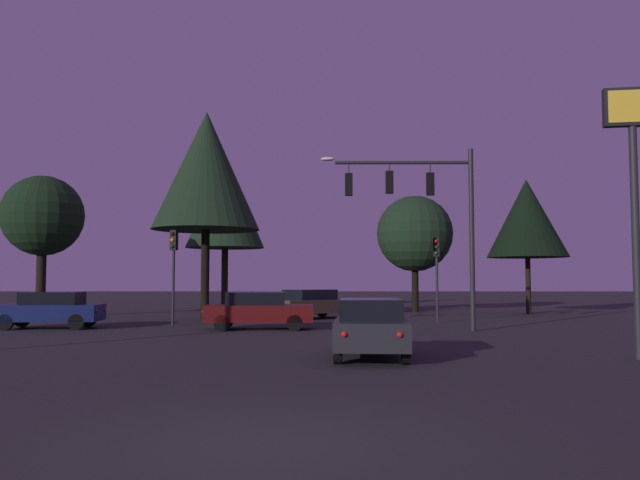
{
  "coord_description": "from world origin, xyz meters",
  "views": [
    {
      "loc": [
        0.74,
        -7.8,
        2.0
      ],
      "look_at": [
        0.53,
        18.36,
        3.66
      ],
      "focal_mm": 35.79,
      "sensor_mm": 36.0,
      "label": 1
    }
  ],
  "objects_px": {
    "store_sign_illuminated": "(633,159)",
    "car_crossing_left": "(259,310)",
    "car_crossing_right": "(50,309)",
    "traffic_light_corner_right": "(437,262)",
    "traffic_light_corner_left": "(174,258)",
    "tree_center_horizon": "(206,171)",
    "tree_behind_sign": "(415,234)",
    "tree_left_far": "(527,218)",
    "car_far_lane": "(312,303)",
    "car_nearside_lane": "(371,327)",
    "tree_lot_edge": "(225,203)",
    "traffic_signal_mast_arm": "(425,203)",
    "tree_right_cluster": "(43,216)"
  },
  "relations": [
    {
      "from": "car_far_lane",
      "to": "tree_center_horizon",
      "type": "relative_size",
      "value": 0.44
    },
    {
      "from": "tree_lot_edge",
      "to": "traffic_signal_mast_arm",
      "type": "bearing_deg",
      "value": -58.62
    },
    {
      "from": "traffic_light_corner_right",
      "to": "car_far_lane",
      "type": "relative_size",
      "value": 0.87
    },
    {
      "from": "car_crossing_left",
      "to": "tree_behind_sign",
      "type": "xyz_separation_m",
      "value": [
        8.46,
        14.6,
        4.17
      ]
    },
    {
      "from": "traffic_light_corner_right",
      "to": "car_crossing_right",
      "type": "xyz_separation_m",
      "value": [
        -16.73,
        -3.8,
        -2.06
      ]
    },
    {
      "from": "traffic_light_corner_left",
      "to": "tree_lot_edge",
      "type": "xyz_separation_m",
      "value": [
        0.01,
        14.51,
        4.25
      ]
    },
    {
      "from": "traffic_light_corner_left",
      "to": "tree_right_cluster",
      "type": "height_order",
      "value": "tree_right_cluster"
    },
    {
      "from": "car_crossing_right",
      "to": "tree_right_cluster",
      "type": "bearing_deg",
      "value": 116.47
    },
    {
      "from": "traffic_light_corner_right",
      "to": "store_sign_illuminated",
      "type": "bearing_deg",
      "value": -79.23
    },
    {
      "from": "car_crossing_right",
      "to": "store_sign_illuminated",
      "type": "height_order",
      "value": "store_sign_illuminated"
    },
    {
      "from": "traffic_light_corner_left",
      "to": "tree_center_horizon",
      "type": "relative_size",
      "value": 0.41
    },
    {
      "from": "traffic_signal_mast_arm",
      "to": "car_nearside_lane",
      "type": "height_order",
      "value": "traffic_signal_mast_arm"
    },
    {
      "from": "tree_left_far",
      "to": "traffic_signal_mast_arm",
      "type": "bearing_deg",
      "value": -122.18
    },
    {
      "from": "tree_right_cluster",
      "to": "tree_left_far",
      "type": "bearing_deg",
      "value": 8.33
    },
    {
      "from": "car_crossing_left",
      "to": "tree_left_far",
      "type": "height_order",
      "value": "tree_left_far"
    },
    {
      "from": "tree_left_far",
      "to": "tree_lot_edge",
      "type": "bearing_deg",
      "value": 166.35
    },
    {
      "from": "tree_behind_sign",
      "to": "traffic_signal_mast_arm",
      "type": "bearing_deg",
      "value": -96.53
    },
    {
      "from": "car_far_lane",
      "to": "car_nearside_lane",
      "type": "bearing_deg",
      "value": -83.51
    },
    {
      "from": "car_nearside_lane",
      "to": "car_crossing_right",
      "type": "xyz_separation_m",
      "value": [
        -12.62,
        9.86,
        0.0
      ]
    },
    {
      "from": "tree_right_cluster",
      "to": "traffic_light_corner_right",
      "type": "bearing_deg",
      "value": -11.04
    },
    {
      "from": "tree_behind_sign",
      "to": "tree_left_far",
      "type": "height_order",
      "value": "tree_left_far"
    },
    {
      "from": "car_far_lane",
      "to": "store_sign_illuminated",
      "type": "xyz_separation_m",
      "value": [
        8.65,
        -16.91,
        4.31
      ]
    },
    {
      "from": "car_crossing_left",
      "to": "tree_lot_edge",
      "type": "xyz_separation_m",
      "value": [
        -4.05,
        16.82,
        6.47
      ]
    },
    {
      "from": "car_nearside_lane",
      "to": "tree_left_far",
      "type": "relative_size",
      "value": 0.5
    },
    {
      "from": "car_crossing_left",
      "to": "car_far_lane",
      "type": "height_order",
      "value": "same"
    },
    {
      "from": "traffic_light_corner_right",
      "to": "tree_center_horizon",
      "type": "height_order",
      "value": "tree_center_horizon"
    },
    {
      "from": "car_nearside_lane",
      "to": "traffic_light_corner_left",
      "type": "bearing_deg",
      "value": 124.03
    },
    {
      "from": "store_sign_illuminated",
      "to": "car_crossing_left",
      "type": "bearing_deg",
      "value": 137.51
    },
    {
      "from": "car_crossing_left",
      "to": "tree_left_far",
      "type": "bearing_deg",
      "value": 39.39
    },
    {
      "from": "tree_lot_edge",
      "to": "traffic_light_corner_right",
      "type": "bearing_deg",
      "value": -46.35
    },
    {
      "from": "tree_center_horizon",
      "to": "tree_right_cluster",
      "type": "relative_size",
      "value": 1.36
    },
    {
      "from": "store_sign_illuminated",
      "to": "car_nearside_lane",
      "type": "bearing_deg",
      "value": 177.57
    },
    {
      "from": "car_nearside_lane",
      "to": "tree_lot_edge",
      "type": "xyz_separation_m",
      "value": [
        -7.95,
        26.3,
        6.47
      ]
    },
    {
      "from": "tree_center_horizon",
      "to": "tree_right_cluster",
      "type": "xyz_separation_m",
      "value": [
        -9.42,
        2.96,
        -1.97
      ]
    },
    {
      "from": "car_crossing_right",
      "to": "tree_behind_sign",
      "type": "relative_size",
      "value": 0.59
    },
    {
      "from": "car_crossing_left",
      "to": "car_far_lane",
      "type": "xyz_separation_m",
      "value": [
        2.01,
        7.14,
        0.0
      ]
    },
    {
      "from": "traffic_light_corner_right",
      "to": "tree_behind_sign",
      "type": "xyz_separation_m",
      "value": [
        0.44,
        10.43,
        2.11
      ]
    },
    {
      "from": "car_crossing_left",
      "to": "tree_left_far",
      "type": "distance_m",
      "value": 19.88
    },
    {
      "from": "tree_lot_edge",
      "to": "traffic_light_corner_left",
      "type": "bearing_deg",
      "value": -90.04
    },
    {
      "from": "car_nearside_lane",
      "to": "traffic_signal_mast_arm",
      "type": "bearing_deg",
      "value": 72.2
    },
    {
      "from": "car_nearside_lane",
      "to": "tree_lot_edge",
      "type": "height_order",
      "value": "tree_lot_edge"
    },
    {
      "from": "traffic_light_corner_right",
      "to": "car_nearside_lane",
      "type": "distance_m",
      "value": 14.41
    },
    {
      "from": "car_crossing_left",
      "to": "car_far_lane",
      "type": "distance_m",
      "value": 7.42
    },
    {
      "from": "store_sign_illuminated",
      "to": "tree_behind_sign",
      "type": "xyz_separation_m",
      "value": [
        -2.21,
        24.37,
        -0.14
      ]
    },
    {
      "from": "tree_center_horizon",
      "to": "traffic_light_corner_left",
      "type": "bearing_deg",
      "value": -106.58
    },
    {
      "from": "traffic_light_corner_left",
      "to": "car_crossing_left",
      "type": "xyz_separation_m",
      "value": [
        4.06,
        -2.31,
        -2.21
      ]
    },
    {
      "from": "traffic_signal_mast_arm",
      "to": "tree_lot_edge",
      "type": "bearing_deg",
      "value": 121.38
    },
    {
      "from": "car_crossing_left",
      "to": "tree_center_horizon",
      "type": "xyz_separation_m",
      "value": [
        -3.19,
        5.23,
        6.63
      ]
    },
    {
      "from": "tree_lot_edge",
      "to": "car_crossing_left",
      "type": "bearing_deg",
      "value": -76.47
    },
    {
      "from": "traffic_signal_mast_arm",
      "to": "tree_behind_sign",
      "type": "relative_size",
      "value": 0.98
    }
  ]
}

